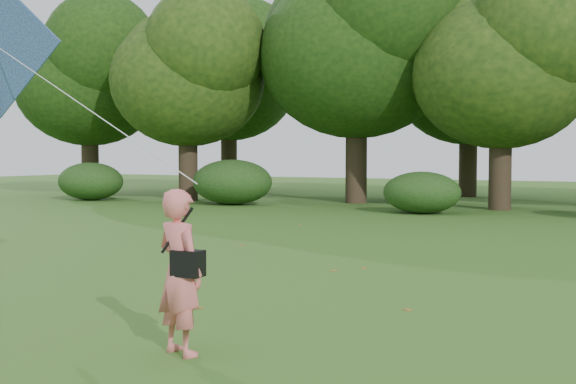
% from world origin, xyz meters
% --- Properties ---
extents(ground, '(100.00, 100.00, 0.00)m').
position_xyz_m(ground, '(0.00, 0.00, 0.00)').
color(ground, '#265114').
rests_on(ground, ground).
extents(man_kite_flyer, '(0.70, 0.57, 1.66)m').
position_xyz_m(man_kite_flyer, '(-0.94, -0.73, 0.83)').
color(man_kite_flyer, '#ED706F').
rests_on(man_kite_flyer, ground).
extents(crossbody_bag, '(0.43, 0.20, 0.69)m').
position_xyz_m(crossbody_bag, '(-0.83, -0.76, 0.94)').
color(crossbody_bag, black).
rests_on(crossbody_bag, ground).
extents(shrub_band, '(39.15, 3.22, 1.88)m').
position_xyz_m(shrub_band, '(-0.72, 17.60, 0.86)').
color(shrub_band, '#264919').
rests_on(shrub_band, ground).
extents(fallen_leaves, '(11.78, 13.85, 0.01)m').
position_xyz_m(fallen_leaves, '(0.18, 5.64, 0.01)').
color(fallen_leaves, brown).
rests_on(fallen_leaves, ground).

